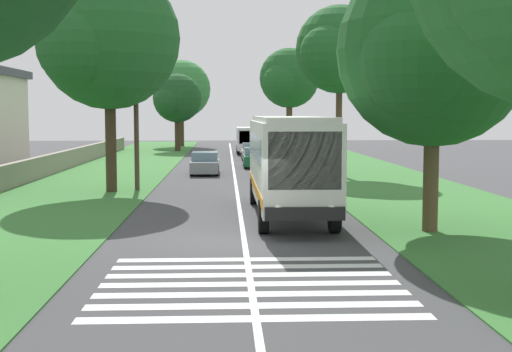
{
  "coord_description": "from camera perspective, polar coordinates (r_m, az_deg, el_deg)",
  "views": [
    {
      "loc": [
        -20.97,
        0.56,
        3.85
      ],
      "look_at": [
        4.28,
        -0.54,
        1.6
      ],
      "focal_mm": 49.39,
      "sensor_mm": 36.0,
      "label": 1
    }
  ],
  "objects": [
    {
      "name": "grass_verge_right",
      "position": [
        37.22,
        11.13,
        -0.92
      ],
      "size": [
        120.0,
        8.0,
        0.04
      ],
      "primitive_type": "cube",
      "color": "#387533",
      "rests_on": "ground"
    },
    {
      "name": "trailing_car_2",
      "position": [
        58.18,
        -0.28,
        1.95
      ],
      "size": [
        4.3,
        1.78,
        1.43
      ],
      "color": "#B7A893",
      "rests_on": "ground"
    },
    {
      "name": "roadside_tree_left_0",
      "position": [
        72.49,
        -6.47,
        6.16
      ],
      "size": [
        6.1,
        4.96,
        7.86
      ],
      "color": "#3D2D1E",
      "rests_on": "grass_verge_left"
    },
    {
      "name": "zebra_crossing",
      "position": [
        16.1,
        -0.43,
        -8.74
      ],
      "size": [
        5.85,
        6.8,
        0.01
      ],
      "color": "silver",
      "rests_on": "ground"
    },
    {
      "name": "trailing_car_1",
      "position": [
        50.46,
        -0.02,
        1.47
      ],
      "size": [
        4.3,
        1.78,
        1.43
      ],
      "color": "#145933",
      "rests_on": "ground"
    },
    {
      "name": "centre_line",
      "position": [
        36.18,
        -1.59,
        -1.02
      ],
      "size": [
        110.0,
        0.16,
        0.01
      ],
      "primitive_type": "cube",
      "color": "silver",
      "rests_on": "ground"
    },
    {
      "name": "roadside_tree_right_1",
      "position": [
        43.73,
        6.57,
        9.9
      ],
      "size": [
        6.72,
        5.34,
        10.36
      ],
      "color": "#4C3826",
      "rests_on": "grass_verge_right"
    },
    {
      "name": "grass_verge_left",
      "position": [
        36.97,
        -14.41,
        -1.02
      ],
      "size": [
        120.0,
        8.0,
        0.04
      ],
      "primitive_type": "cube",
      "color": "#387533",
      "rests_on": "ground"
    },
    {
      "name": "coach_bus",
      "position": [
        26.44,
        2.63,
        1.39
      ],
      "size": [
        11.16,
        2.62,
        3.73
      ],
      "color": "silver",
      "rests_on": "ground"
    },
    {
      "name": "roadside_tree_left_3",
      "position": [
        35.2,
        -12.05,
        10.58
      ],
      "size": [
        7.72,
        6.84,
        10.83
      ],
      "color": "#3D2D1E",
      "rests_on": "grass_verge_left"
    },
    {
      "name": "roadside_wall",
      "position": [
        42.55,
        -17.53,
        0.56
      ],
      "size": [
        70.0,
        0.4,
        1.26
      ],
      "primitive_type": "cube",
      "color": "gray",
      "rests_on": "grass_verge_left"
    },
    {
      "name": "roadside_tree_right_3",
      "position": [
        23.63,
        13.75,
        9.42
      ],
      "size": [
        7.37,
        6.19,
        8.92
      ],
      "color": "brown",
      "rests_on": "grass_verge_right"
    },
    {
      "name": "utility_pole",
      "position": [
        35.51,
        -9.7,
        6.04
      ],
      "size": [
        0.24,
        1.4,
        8.61
      ],
      "color": "#473828",
      "rests_on": "grass_verge_left"
    },
    {
      "name": "roadside_tree_left_1",
      "position": [
        83.03,
        -6.15,
        6.91
      ],
      "size": [
        7.81,
        6.74,
        10.03
      ],
      "color": "#3D2D1E",
      "rests_on": "grass_verge_left"
    },
    {
      "name": "roadside_tree_right_2",
      "position": [
        63.87,
        2.6,
        7.77
      ],
      "size": [
        6.6,
        5.36,
        9.67
      ],
      "color": "#4C3826",
      "rests_on": "grass_verge_right"
    },
    {
      "name": "ground",
      "position": [
        21.32,
        -0.95,
        -5.31
      ],
      "size": [
        160.0,
        160.0,
        0.0
      ],
      "primitive_type": "plane",
      "color": "#424244"
    },
    {
      "name": "trailing_car_0",
      "position": [
        44.76,
        -4.16,
        0.99
      ],
      "size": [
        4.3,
        1.78,
        1.43
      ],
      "color": "gray",
      "rests_on": "ground"
    },
    {
      "name": "trailing_minibus_0",
      "position": [
        67.18,
        -0.67,
        3.12
      ],
      "size": [
        6.0,
        2.14,
        2.53
      ],
      "color": "silver",
      "rests_on": "ground"
    }
  ]
}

